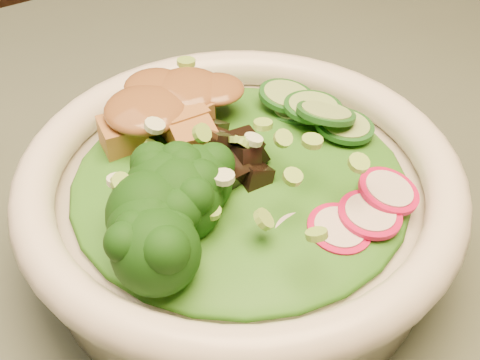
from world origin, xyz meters
TOP-DOWN VIEW (x-y plane):
  - salad_bowl at (0.11, -0.04)m, footprint 0.29×0.29m
  - lettuce_bed at (0.11, -0.04)m, footprint 0.22×0.22m
  - broccoli_florets at (0.05, -0.06)m, footprint 0.10×0.09m
  - radish_slices at (0.13, -0.10)m, footprint 0.12×0.07m
  - cucumber_slices at (0.18, -0.02)m, footprint 0.09×0.09m
  - mushroom_heap at (0.11, -0.03)m, footprint 0.09×0.09m
  - tofu_cubes at (0.09, 0.03)m, footprint 0.11×0.08m
  - peanut_sauce at (0.09, 0.03)m, footprint 0.07×0.06m
  - scallion_garnish at (0.11, -0.04)m, footprint 0.20×0.20m

SIDE VIEW (x-z plane):
  - salad_bowl at x=0.11m, z-range 0.75..0.83m
  - lettuce_bed at x=0.11m, z-range 0.80..0.83m
  - radish_slices at x=0.13m, z-range 0.81..0.83m
  - cucumber_slices at x=0.18m, z-range 0.81..0.85m
  - tofu_cubes at x=0.09m, z-range 0.81..0.85m
  - mushroom_heap at x=0.11m, z-range 0.81..0.85m
  - broccoli_florets at x=0.05m, z-range 0.81..0.85m
  - scallion_garnish at x=0.11m, z-range 0.83..0.85m
  - peanut_sauce at x=0.09m, z-range 0.83..0.85m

